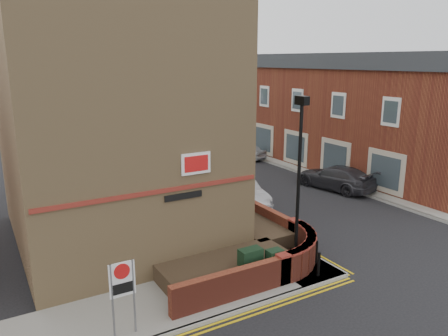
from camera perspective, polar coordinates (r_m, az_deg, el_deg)
ground at (r=14.98m, az=7.28°, el=-16.59°), size 120.00×120.00×0.00m
pavement_corner at (r=14.58m, az=-8.10°, el=-17.28°), size 13.00×3.00×0.12m
pavement_main at (r=28.99m, az=-8.88°, el=-1.24°), size 2.00×32.00×0.12m
pavement_far at (r=32.14m, az=11.75°, el=0.14°), size 4.00×40.00×0.12m
kerb_side at (r=13.41m, az=-5.52°, el=-20.26°), size 13.00×0.15×0.12m
kerb_main_near at (r=29.34m, az=-7.07°, el=-0.99°), size 0.15×32.00×0.12m
kerb_main_far at (r=30.87m, az=8.98°, el=-0.30°), size 0.15×40.00×0.12m
yellow_lines_side at (r=13.25m, az=-5.03°, el=-21.00°), size 13.00×0.28×0.01m
yellow_lines_main at (r=29.45m, az=-6.62°, el=-1.03°), size 0.28×32.00×0.01m
corner_building at (r=18.91m, az=-14.45°, el=9.41°), size 8.95×10.40×13.60m
garden_wall at (r=16.78m, az=1.98°, el=-12.93°), size 6.80×6.00×1.20m
lamppost at (r=15.45m, az=9.70°, el=-2.18°), size 0.25×0.50×6.30m
utility_cabinet_large at (r=15.41m, az=3.46°, el=-12.53°), size 0.80×0.45×1.20m
utility_cabinet_small at (r=15.63m, az=6.58°, el=-12.41°), size 0.55×0.40×1.10m
bollard_near at (r=16.13m, az=12.26°, el=-12.16°), size 0.11×0.11×0.90m
bollard_far at (r=17.03m, az=11.95°, el=-10.68°), size 0.11×0.11×0.90m
zone_sign at (r=12.56m, az=-13.12°, el=-14.70°), size 0.72×0.07×2.20m
far_terrace at (r=35.43m, az=9.58°, el=8.05°), size 5.40×30.40×8.00m
far_terrace_cream at (r=53.26m, az=-5.14°, el=10.13°), size 5.40×12.40×8.00m
tree_near at (r=26.33m, az=-7.69°, el=7.57°), size 3.64×3.65×6.70m
tree_mid at (r=33.79m, az=-13.02°, el=9.58°), size 4.03×4.03×7.42m
tree_far at (r=41.50m, az=-16.36°, el=9.74°), size 3.81×3.81×7.00m
traffic_light_assembly at (r=36.96m, az=-13.60°, el=6.13°), size 0.20×0.16×4.20m
silver_car_near at (r=23.48m, az=2.01°, el=-2.99°), size 1.88×4.58×1.48m
red_car_main at (r=32.01m, az=-7.44°, el=1.40°), size 3.86×5.34×1.35m
grey_car_far at (r=27.03m, az=14.35°, el=-1.19°), size 2.90×5.22×1.43m
silver_car_far at (r=34.32m, az=2.73°, el=2.25°), size 2.38×3.88×1.23m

